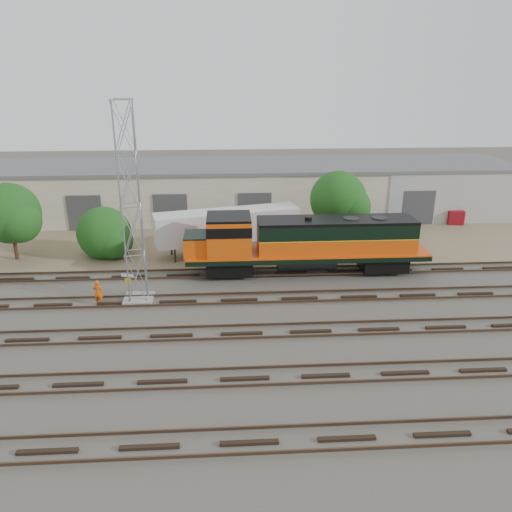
{
  "coord_description": "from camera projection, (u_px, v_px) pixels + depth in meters",
  "views": [
    {
      "loc": [
        -0.73,
        -28.27,
        14.16
      ],
      "look_at": [
        1.26,
        4.0,
        2.2
      ],
      "focal_mm": 35.0,
      "sensor_mm": 36.0,
      "label": 1
    }
  ],
  "objects": [
    {
      "name": "signal_tower",
      "position": [
        131.0,
        209.0,
        30.83
      ],
      "size": [
        1.87,
        1.87,
        12.69
      ],
      "rotation": [
        0.0,
        0.0,
        0.22
      ],
      "color": "gray",
      "rests_on": "ground"
    },
    {
      "name": "tree_mid",
      "position": [
        107.0,
        235.0,
        40.21
      ],
      "size": [
        4.54,
        4.32,
        4.32
      ],
      "color": "#382619",
      "rests_on": "ground"
    },
    {
      "name": "warehouse",
      "position": [
        233.0,
        189.0,
        52.01
      ],
      "size": [
        58.4,
        10.4,
        5.3
      ],
      "color": "beige",
      "rests_on": "ground"
    },
    {
      "name": "dirt_strip",
      "position": [
        235.0,
        237.0,
        45.45
      ],
      "size": [
        80.0,
        16.0,
        0.02
      ],
      "primitive_type": "cube",
      "color": "#726047",
      "rests_on": "ground"
    },
    {
      "name": "semi_trailer",
      "position": [
        231.0,
        226.0,
        40.83
      ],
      "size": [
        12.02,
        5.19,
        3.63
      ],
      "rotation": [
        0.0,
        0.0,
        0.25
      ],
      "color": "silver",
      "rests_on": "ground"
    },
    {
      "name": "worker",
      "position": [
        98.0,
        292.0,
        32.04
      ],
      "size": [
        0.68,
        0.52,
        1.69
      ],
      "primitive_type": "imported",
      "rotation": [
        0.0,
        0.0,
        2.93
      ],
      "color": "#D9500C",
      "rests_on": "ground"
    },
    {
      "name": "tree_west",
      "position": [
        12.0,
        215.0,
        38.67
      ],
      "size": [
        4.97,
        4.73,
        6.19
      ],
      "color": "#382619",
      "rests_on": "ground"
    },
    {
      "name": "locomotive",
      "position": [
        303.0,
        242.0,
        36.47
      ],
      "size": [
        17.81,
        3.12,
        4.28
      ],
      "color": "black",
      "rests_on": "tracks"
    },
    {
      "name": "dumpster_blue",
      "position": [
        394.0,
        224.0,
        46.8
      ],
      "size": [
        1.92,
        1.85,
        1.5
      ],
      "primitive_type": "cube",
      "rotation": [
        0.0,
        0.0,
        0.25
      ],
      "color": "navy",
      "rests_on": "ground"
    },
    {
      "name": "sign_post",
      "position": [
        128.0,
        282.0,
        32.05
      ],
      "size": [
        0.82,
        0.26,
        2.06
      ],
      "color": "gray",
      "rests_on": "ground"
    },
    {
      "name": "tree_east",
      "position": [
        341.0,
        201.0,
        42.03
      ],
      "size": [
        5.0,
        4.76,
        6.43
      ],
      "color": "#382619",
      "rests_on": "ground"
    },
    {
      "name": "ground",
      "position": [
        240.0,
        311.0,
        31.42
      ],
      "size": [
        140.0,
        140.0,
        0.0
      ],
      "primitive_type": "plane",
      "color": "#47423A",
      "rests_on": "ground"
    },
    {
      "name": "dumpster_red",
      "position": [
        455.0,
        217.0,
        49.29
      ],
      "size": [
        1.66,
        1.57,
        1.4
      ],
      "primitive_type": "cube",
      "rotation": [
        0.0,
        0.0,
        -0.12
      ],
      "color": "maroon",
      "rests_on": "ground"
    },
    {
      "name": "tracks",
      "position": [
        242.0,
        333.0,
        28.58
      ],
      "size": [
        80.0,
        20.4,
        0.28
      ],
      "color": "black",
      "rests_on": "ground"
    }
  ]
}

